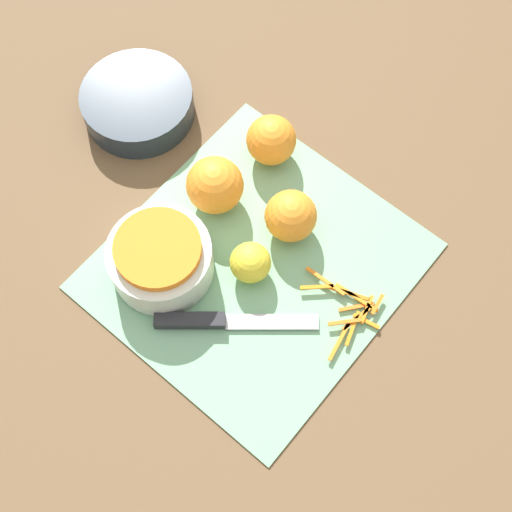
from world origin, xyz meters
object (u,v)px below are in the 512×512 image
at_px(orange_right, 215,185).
at_px(bowl_dark, 138,103).
at_px(knife, 207,321).
at_px(orange_back, 271,140).
at_px(bowl_speckled, 160,258).
at_px(orange_left, 293,218).
at_px(lemon, 249,261).

bearing_deg(orange_right, bowl_dark, 78.14).
bearing_deg(knife, orange_back, 71.80).
distance_m(bowl_speckled, bowl_dark, 0.27).
relative_size(bowl_dark, orange_right, 2.07).
bearing_deg(orange_left, bowl_speckled, 148.28).
distance_m(orange_back, lemon, 0.19).
distance_m(bowl_speckled, orange_back, 0.24).
bearing_deg(orange_right, bowl_speckled, -173.23).
bearing_deg(orange_left, lemon, 174.82).
bearing_deg(bowl_dark, bowl_speckled, -129.21).
bearing_deg(bowl_speckled, lemon, -50.82).
distance_m(orange_left, orange_back, 0.13).
height_order(bowl_dark, orange_right, orange_right).
xyz_separation_m(knife, orange_left, (0.18, -0.00, 0.03)).
height_order(bowl_dark, lemon, lemon).
bearing_deg(orange_back, bowl_speckled, -179.13).
distance_m(orange_right, lemon, 0.12).
height_order(bowl_speckled, bowl_dark, bowl_speckled).
height_order(orange_back, lemon, orange_back).
xyz_separation_m(bowl_dark, lemon, (-0.10, -0.30, 0.01)).
xyz_separation_m(orange_left, orange_back, (0.08, 0.10, 0.00)).
xyz_separation_m(bowl_speckled, orange_back, (0.24, 0.00, 0.00)).
bearing_deg(knife, lemon, 54.69).
distance_m(orange_left, lemon, 0.09).
distance_m(bowl_speckled, orange_left, 0.19).
relative_size(bowl_dark, orange_back, 2.30).
bearing_deg(bowl_speckled, orange_back, 0.87).
height_order(bowl_speckled, lemon, bowl_speckled).
xyz_separation_m(knife, orange_back, (0.26, 0.10, 0.03)).
distance_m(bowl_dark, lemon, 0.32).
distance_m(bowl_speckled, lemon, 0.12).
bearing_deg(bowl_speckled, knife, -101.16).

